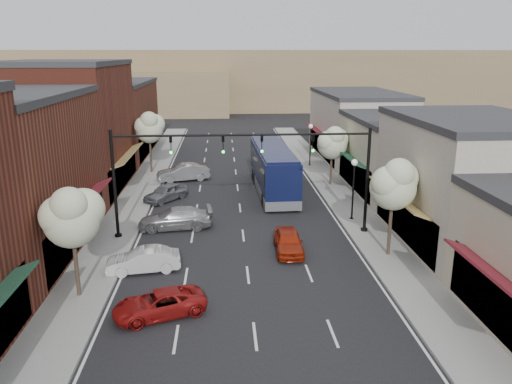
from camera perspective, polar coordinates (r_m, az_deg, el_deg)
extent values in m
plane|color=black|center=(25.28, -0.71, -11.38)|extent=(160.00, 160.00, 0.00)
cube|color=gray|center=(43.15, -13.28, -0.12)|extent=(2.80, 73.00, 0.15)
cube|color=gray|center=(43.61, 9.04, 0.27)|extent=(2.80, 73.00, 0.15)
cube|color=gray|center=(42.94, -11.44, -0.09)|extent=(0.25, 73.00, 0.17)
cube|color=gray|center=(43.33, 7.23, 0.24)|extent=(0.25, 73.00, 0.17)
cube|color=black|center=(31.44, -20.10, -3.67)|extent=(0.60, 11.90, 2.60)
cube|color=maroon|center=(30.78, -18.93, -1.03)|extent=(1.07, 9.80, 0.49)
cube|color=maroon|center=(44.90, -20.88, 6.64)|extent=(9.00, 14.00, 10.50)
cube|color=#2D2D30|center=(44.47, -21.58, 13.57)|extent=(9.20, 14.10, 0.40)
cube|color=black|center=(44.52, -15.26, 2.25)|extent=(0.60, 11.90, 2.60)
cube|color=olive|center=(44.06, -14.38, 4.17)|extent=(1.07, 9.80, 0.49)
cube|color=brown|center=(60.41, -16.47, 7.88)|extent=(9.00, 18.00, 8.00)
cube|color=#2D2D30|center=(60.03, -16.78, 11.85)|extent=(9.20, 18.10, 0.40)
cube|color=black|center=(59.98, -12.35, 5.79)|extent=(0.60, 15.30, 2.60)
cube|color=#183D2B|center=(59.64, -11.67, 7.23)|extent=(1.07, 12.60, 0.49)
cube|color=maroon|center=(21.26, 26.53, -9.34)|extent=(1.07, 8.40, 0.49)
cube|color=#B7AB9D|center=(33.11, 23.25, 0.84)|extent=(8.00, 12.00, 7.50)
cube|color=#2D2D30|center=(32.41, 24.00, 7.60)|extent=(8.20, 12.10, 0.40)
cube|color=black|center=(32.20, 16.95, -2.94)|extent=(0.60, 10.20, 2.60)
cube|color=olive|center=(31.49, 15.80, -0.41)|extent=(1.07, 8.40, 0.49)
cube|color=#B7AD91|center=(44.00, 16.23, 3.89)|extent=(8.00, 12.00, 6.00)
cube|color=#2D2D30|center=(43.50, 16.55, 8.02)|extent=(8.20, 12.10, 0.40)
cube|color=black|center=(43.18, 11.47, 2.09)|extent=(0.60, 10.20, 2.60)
cube|color=#183D2B|center=(42.66, 10.54, 4.04)|extent=(1.07, 8.40, 0.49)
cube|color=#B7AB9D|center=(57.07, 11.56, 7.28)|extent=(8.00, 16.00, 7.00)
cube|color=#2D2D30|center=(56.67, 11.76, 10.98)|extent=(8.20, 16.10, 0.40)
cube|color=black|center=(56.52, 7.82, 5.42)|extent=(0.60, 13.60, 2.60)
cube|color=maroon|center=(56.12, 7.07, 6.92)|extent=(1.07, 11.20, 0.49)
cube|color=#7A6647|center=(112.63, -3.27, 12.82)|extent=(120.00, 30.00, 12.00)
cube|color=#7A6647|center=(103.54, -17.40, 10.79)|extent=(50.00, 20.00, 8.00)
cylinder|color=black|center=(33.80, 12.24, -4.33)|extent=(0.44, 0.44, 0.30)
cylinder|color=black|center=(32.83, 12.58, 1.18)|extent=(0.20, 0.20, 7.00)
cylinder|color=black|center=(31.31, 5.82, 6.58)|extent=(8.00, 0.14, 0.14)
imported|color=black|center=(31.48, 6.51, 5.50)|extent=(0.18, 0.46, 1.10)
sphere|color=#19E533|center=(31.44, 6.53, 4.71)|extent=(0.18, 0.18, 0.18)
imported|color=black|center=(31.07, 0.67, 5.47)|extent=(0.18, 0.46, 1.10)
sphere|color=#19E533|center=(31.03, 0.68, 4.67)|extent=(0.18, 0.18, 0.18)
cylinder|color=black|center=(33.23, -15.45, -4.90)|extent=(0.44, 0.44, 0.30)
cylinder|color=black|center=(32.24, -15.87, 0.69)|extent=(0.20, 0.20, 7.00)
cylinder|color=black|center=(31.00, -9.01, 6.38)|extent=(8.00, 0.14, 0.14)
imported|color=black|center=(31.14, -9.70, 5.27)|extent=(0.18, 0.46, 1.10)
sphere|color=#19E533|center=(31.10, -9.69, 4.47)|extent=(0.18, 0.18, 0.18)
imported|color=black|center=(30.98, -3.78, 5.41)|extent=(0.18, 0.46, 1.10)
sphere|color=#19E533|center=(30.94, -3.77, 4.60)|extent=(0.18, 0.18, 0.18)
cylinder|color=#47382B|center=(29.74, 15.06, -3.81)|extent=(0.20, 0.20, 3.71)
sphere|color=beige|center=(29.07, 15.38, 0.51)|extent=(2.60, 2.60, 2.60)
sphere|color=beige|center=(29.40, 16.18, 1.55)|extent=(2.00, 2.00, 2.00)
sphere|color=beige|center=(28.58, 14.87, 1.01)|extent=(1.90, 1.90, 1.90)
sphere|color=beige|center=(28.43, 16.03, 2.05)|extent=(1.70, 1.70, 1.70)
cylinder|color=#47382B|center=(44.63, 8.58, 2.75)|extent=(0.20, 0.20, 3.33)
sphere|color=beige|center=(44.22, 8.69, 5.37)|extent=(2.60, 2.60, 2.60)
sphere|color=beige|center=(44.54, 9.26, 5.97)|extent=(2.00, 2.00, 2.00)
sphere|color=beige|center=(43.79, 8.28, 5.71)|extent=(1.90, 1.90, 1.90)
sphere|color=beige|center=(43.62, 9.00, 6.33)|extent=(1.70, 1.70, 1.70)
cylinder|color=#47382B|center=(25.51, -19.86, -7.75)|extent=(0.20, 0.20, 3.52)
sphere|color=beige|center=(24.76, -20.33, -3.06)|extent=(2.60, 2.60, 2.60)
sphere|color=beige|center=(24.76, -19.12, -1.87)|extent=(2.00, 2.00, 2.00)
sphere|color=beige|center=(24.50, -21.49, -2.56)|extent=(1.90, 1.90, 1.90)
sphere|color=beige|center=(24.02, -20.62, -1.45)|extent=(1.70, 1.70, 1.70)
cylinder|color=#47382B|center=(49.93, -11.95, 4.25)|extent=(0.20, 0.20, 3.84)
sphere|color=beige|center=(49.53, -12.11, 6.97)|extent=(2.60, 2.60, 2.60)
sphere|color=beige|center=(49.69, -11.51, 7.59)|extent=(2.00, 2.00, 2.00)
sphere|color=beige|center=(49.24, -12.64, 7.32)|extent=(1.90, 1.90, 1.90)
sphere|color=beige|center=(48.89, -12.13, 8.00)|extent=(1.70, 1.70, 1.70)
cylinder|color=black|center=(36.04, 10.86, -3.07)|extent=(0.28, 0.28, 0.20)
cylinder|color=black|center=(35.48, 11.02, -0.16)|extent=(0.12, 0.12, 4.00)
sphere|color=white|center=(34.95, 11.21, 3.34)|extent=(0.44, 0.44, 0.44)
cylinder|color=black|center=(52.53, 6.15, 3.03)|extent=(0.28, 0.28, 0.20)
cylinder|color=black|center=(52.15, 6.21, 5.06)|extent=(0.12, 0.12, 4.00)
sphere|color=white|center=(51.79, 6.28, 7.48)|extent=(0.44, 0.44, 0.44)
cube|color=#0E1439|center=(42.34, 1.94, 2.76)|extent=(3.10, 12.64, 3.22)
cube|color=#595B60|center=(42.70, 1.92, 0.83)|extent=(3.12, 12.66, 0.73)
cube|color=black|center=(42.24, 1.95, 3.37)|extent=(3.13, 11.64, 1.15)
cube|color=#0E1439|center=(42.01, 1.96, 4.97)|extent=(2.87, 12.13, 0.26)
cube|color=black|center=(36.19, 3.22, 1.60)|extent=(2.18, 0.15, 1.26)
cylinder|color=black|center=(38.36, 0.94, -0.94)|extent=(0.37, 1.10, 1.09)
cylinder|color=black|center=(38.70, 4.58, -0.83)|extent=(0.37, 1.10, 1.09)
cylinder|color=black|center=(46.41, -0.22, 2.00)|extent=(0.37, 1.10, 1.09)
cylinder|color=black|center=(46.69, 2.80, 2.07)|extent=(0.37, 1.10, 1.09)
cylinder|color=black|center=(44.99, -0.05, 1.56)|extent=(0.37, 1.10, 1.09)
cylinder|color=black|center=(45.28, 3.06, 1.63)|extent=(0.37, 1.10, 1.09)
imported|color=#9C210B|center=(29.81, 3.72, -5.65)|extent=(1.70, 4.01, 1.35)
imported|color=maroon|center=(23.41, -11.01, -12.44)|extent=(4.58, 3.24, 1.16)
imported|color=silver|center=(27.90, -12.76, -7.62)|extent=(4.11, 1.94, 1.30)
imported|color=#949398|center=(34.08, -9.19, -2.98)|extent=(5.11, 2.46, 1.44)
imported|color=slate|center=(40.58, -10.26, -0.05)|extent=(3.73, 4.18, 1.37)
imported|color=gray|center=(46.66, -8.32, 2.21)|extent=(5.04, 2.87, 1.57)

